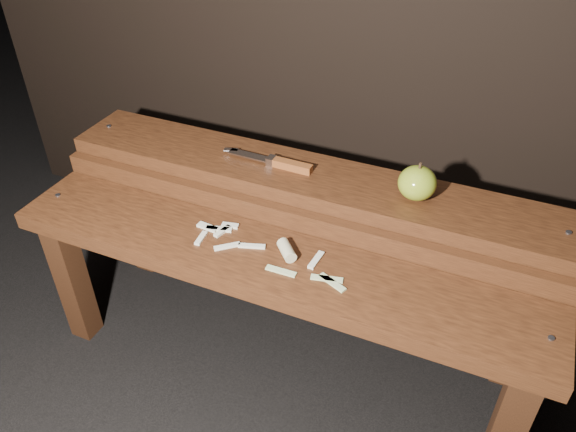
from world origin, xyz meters
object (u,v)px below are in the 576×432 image
at_px(bench_rear_tier, 306,204).
at_px(bench_front_tier, 266,283).
at_px(apple, 417,183).
at_px(knife, 281,163).

bearing_deg(bench_rear_tier, bench_front_tier, -90.00).
distance_m(bench_front_tier, bench_rear_tier, 0.23).
bearing_deg(bench_rear_tier, apple, 0.98).
height_order(bench_front_tier, bench_rear_tier, bench_rear_tier).
height_order(bench_rear_tier, apple, apple).
relative_size(apple, knife, 0.37).
relative_size(bench_front_tier, bench_rear_tier, 1.00).
bearing_deg(apple, bench_front_tier, -137.42).
bearing_deg(bench_front_tier, apple, 42.58).
bearing_deg(bench_front_tier, knife, 105.77).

